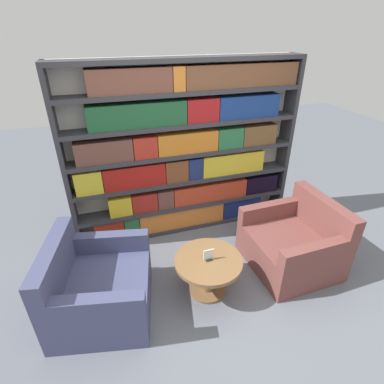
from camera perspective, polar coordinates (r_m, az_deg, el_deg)
The scene contains 6 objects.
ground_plane at distance 3.32m, azimuth 5.99°, elevation -18.90°, with size 14.00×14.00×0.00m, color slate.
bookshelf at distance 3.75m, azimuth -1.22°, elevation 7.48°, with size 2.87×0.30×2.17m.
armchair_left at distance 3.13m, azimuth -17.50°, elevation -17.09°, with size 1.06×1.11×0.80m.
armchair_right at distance 3.67m, azimuth 18.76°, elevation -9.35°, with size 0.91×0.97×0.80m.
coffee_table at distance 3.14m, azimuth 3.11°, elevation -14.36°, with size 0.69×0.69×0.43m.
table_sign at distance 3.02m, azimuth 3.19°, elevation -12.00°, with size 0.11×0.06×0.12m.
Camera 1 is at (-0.99, -1.99, 2.47)m, focal length 28.00 mm.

